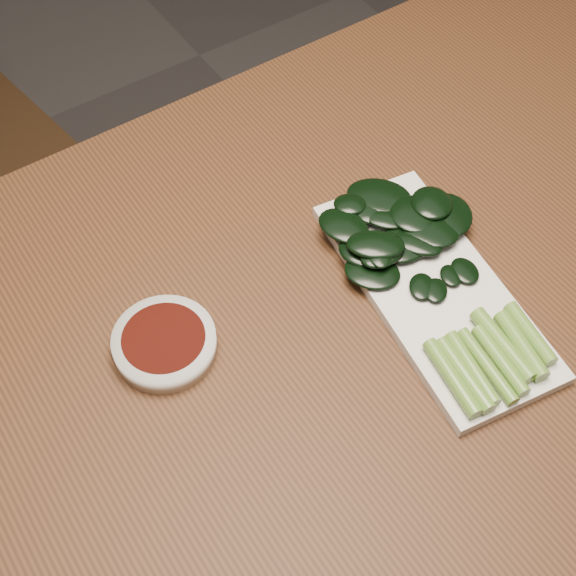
{
  "coord_description": "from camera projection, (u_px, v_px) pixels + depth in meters",
  "views": [
    {
      "loc": [
        -0.3,
        -0.4,
        1.5
      ],
      "look_at": [
        -0.0,
        0.04,
        0.76
      ],
      "focal_mm": 50.0,
      "sensor_mm": 36.0,
      "label": 1
    }
  ],
  "objects": [
    {
      "name": "sauce_bowl",
      "position": [
        165.0,
        343.0,
        0.87
      ],
      "size": [
        0.11,
        0.11,
        0.03
      ],
      "color": "silver",
      "rests_on": "table"
    },
    {
      "name": "gai_lan",
      "position": [
        420.0,
        260.0,
        0.92
      ],
      "size": [
        0.21,
        0.35,
        0.03
      ],
      "color": "olive",
      "rests_on": "serving_plate"
    },
    {
      "name": "serving_plate",
      "position": [
        434.0,
        290.0,
        0.92
      ],
      "size": [
        0.19,
        0.35,
        0.01
      ],
      "rotation": [
        0.0,
        0.0,
        -0.15
      ],
      "color": "silver",
      "rests_on": "table"
    },
    {
      "name": "ground",
      "position": [
        302.0,
        536.0,
        1.51
      ],
      "size": [
        6.0,
        6.0,
        0.0
      ],
      "primitive_type": "plane",
      "color": "#322F2F",
      "rests_on": "ground"
    },
    {
      "name": "table",
      "position": [
        311.0,
        349.0,
        0.96
      ],
      "size": [
        1.4,
        0.8,
        0.75
      ],
      "color": "#432513",
      "rests_on": "ground"
    }
  ]
}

